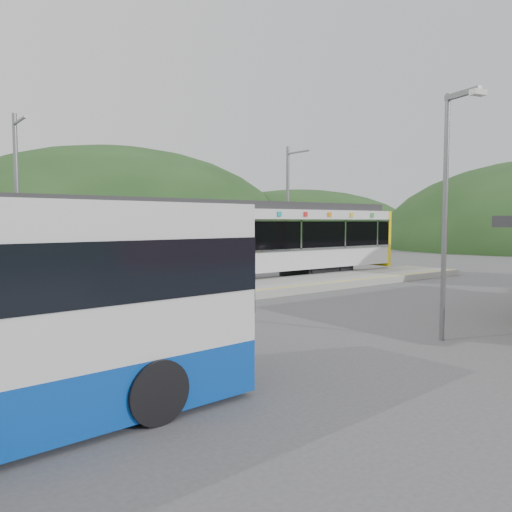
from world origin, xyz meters
TOP-DOWN VIEW (x-y plane):
  - ground at (0.00, 0.00)m, footprint 120.00×120.00m
  - hills at (6.19, 5.29)m, footprint 146.00×149.00m
  - platform at (0.00, 3.30)m, footprint 26.00×3.20m
  - yellow_line at (0.00, 2.00)m, footprint 26.00×0.10m
  - train at (0.75, 6.00)m, footprint 20.44×3.01m
  - catenary_mast_west at (-7.00, 8.56)m, footprint 0.18×1.80m
  - catenary_mast_east at (7.00, 8.56)m, footprint 0.18×1.80m
  - lamp_post at (-0.80, -6.01)m, footprint 0.38×1.06m

SIDE VIEW (x-z plane):
  - ground at x=0.00m, z-range 0.00..0.00m
  - hills at x=6.19m, z-range -13.00..13.00m
  - platform at x=0.00m, z-range 0.00..0.30m
  - yellow_line at x=0.00m, z-range 0.30..0.31m
  - train at x=0.75m, z-range 0.19..3.93m
  - lamp_post at x=-0.80m, z-range 0.57..6.39m
  - catenary_mast_west at x=-7.00m, z-range 0.15..7.15m
  - catenary_mast_east at x=7.00m, z-range 0.15..7.15m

